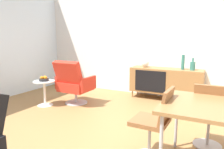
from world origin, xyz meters
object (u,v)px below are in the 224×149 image
lounge_chair_red (74,83)px  side_table_round (45,90)px  vase_cobalt (183,62)px  vase_sculptural_dark (145,63)px  dining_chair_back_left (210,113)px  sideboard (165,81)px  vase_ceramic_small (193,66)px  fruit_bowl (44,79)px  dining_chair_near_window (155,121)px

lounge_chair_red → side_table_round: bearing=-144.2°
vase_cobalt → vase_sculptural_dark: size_ratio=1.84×
side_table_round → dining_chair_back_left: bearing=-6.3°
sideboard → vase_ceramic_small: vase_ceramic_small is taller
vase_sculptural_dark → lounge_chair_red: bearing=-133.5°
vase_ceramic_small → dining_chair_back_left: size_ratio=0.31×
sideboard → vase_cobalt: size_ratio=4.95×
fruit_bowl → vase_ceramic_small: bearing=30.3°
dining_chair_back_left → side_table_round: dining_chair_back_left is taller
vase_cobalt → vase_sculptural_dark: vase_cobalt is taller
lounge_chair_red → dining_chair_back_left: bearing=-14.8°
sideboard → side_table_round: (-2.15, -1.58, -0.12)m
vase_ceramic_small → dining_chair_back_left: bearing=-77.0°
dining_chair_near_window → dining_chair_back_left: bearing=46.1°
vase_sculptural_dark → side_table_round: 2.34m
dining_chair_back_left → sideboard: bearing=117.6°
vase_sculptural_dark → lounge_chair_red: (-1.17, -1.23, -0.34)m
dining_chair_near_window → side_table_round: (-2.62, 0.91, -0.15)m
sideboard → dining_chair_back_left: size_ratio=1.87×
vase_ceramic_small → fruit_bowl: (-2.71, -1.58, -0.26)m
vase_ceramic_small → dining_chair_near_window: bearing=-92.1°
vase_ceramic_small → vase_sculptural_dark: bearing=-180.0°
vase_cobalt → vase_ceramic_small: vase_cobalt is taller
side_table_round → fruit_bowl: 0.24m
vase_sculptural_dark → dining_chair_near_window: vase_sculptural_dark is taller
side_table_round → fruit_bowl: size_ratio=2.60×
dining_chair_back_left → side_table_round: size_ratio=1.65×
dining_chair_near_window → fruit_bowl: size_ratio=4.28×
vase_sculptural_dark → fruit_bowl: (-1.66, -1.58, -0.25)m
side_table_round → fruit_bowl: fruit_bowl is taller
sideboard → vase_cobalt: (0.36, 0.00, 0.44)m
vase_ceramic_small → dining_chair_back_left: (0.45, -1.93, -0.35)m
sideboard → dining_chair_back_left: dining_chair_back_left is taller
sideboard → vase_ceramic_small: (0.56, 0.00, 0.38)m
dining_chair_near_window → fruit_bowl: (-2.62, 0.91, 0.09)m
vase_ceramic_small → dining_chair_back_left: 2.02m
sideboard → dining_chair_near_window: dining_chair_near_window is taller
sideboard → dining_chair_near_window: 2.54m
vase_sculptural_dark → side_table_round: vase_sculptural_dark is taller
dining_chair_back_left → fruit_bowl: size_ratio=4.28×
vase_sculptural_dark → vase_ceramic_small: vase_ceramic_small is taller
dining_chair_back_left → side_table_round: 3.18m
sideboard → side_table_round: size_ratio=3.08×
vase_cobalt → fruit_bowl: vase_cobalt is taller
vase_ceramic_small → fruit_bowl: size_ratio=1.33×
dining_chair_back_left → dining_chair_near_window: (-0.54, -0.56, 0.00)m
vase_cobalt → dining_chair_near_window: (0.11, -2.50, -0.41)m
dining_chair_near_window → lounge_chair_red: bearing=149.2°
side_table_round → lounge_chair_red: bearing=35.8°
vase_ceramic_small → fruit_bowl: vase_ceramic_small is taller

